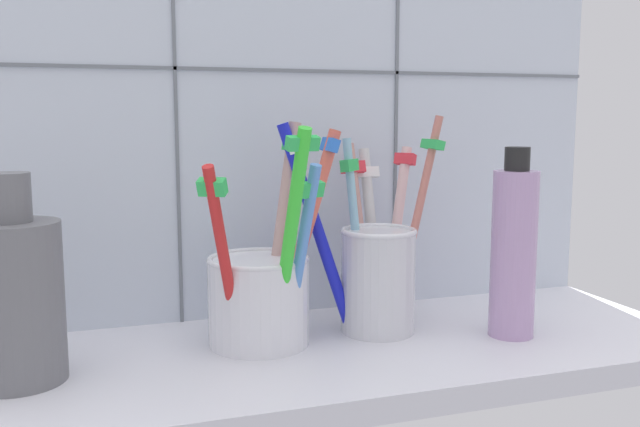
# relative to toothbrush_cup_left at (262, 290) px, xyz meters

# --- Properties ---
(counter_slab) EXTENTS (0.64, 0.22, 0.02)m
(counter_slab) POSITION_rel_toothbrush_cup_left_xyz_m (0.05, -0.02, -0.06)
(counter_slab) COLOR silver
(counter_slab) RESTS_ON ground
(tile_wall_back) EXTENTS (0.64, 0.02, 0.45)m
(tile_wall_back) POSITION_rel_toothbrush_cup_left_xyz_m (0.05, 0.10, 0.16)
(tile_wall_back) COLOR silver
(tile_wall_back) RESTS_ON ground
(toothbrush_cup_left) EXTENTS (0.13, 0.12, 0.18)m
(toothbrush_cup_left) POSITION_rel_toothbrush_cup_left_xyz_m (0.00, 0.00, 0.00)
(toothbrush_cup_left) COLOR white
(toothbrush_cup_left) RESTS_ON counter_slab
(toothbrush_cup_right) EXTENTS (0.15, 0.11, 0.19)m
(toothbrush_cup_right) POSITION_rel_toothbrush_cup_left_xyz_m (0.10, 0.01, 0.01)
(toothbrush_cup_right) COLOR silver
(toothbrush_cup_right) RESTS_ON counter_slab
(ceramic_vase) EXTENTS (0.07, 0.07, 0.15)m
(ceramic_vase) POSITION_rel_toothbrush_cup_left_xyz_m (-0.18, -0.02, 0.02)
(ceramic_vase) COLOR slate
(ceramic_vase) RESTS_ON counter_slab
(soap_bottle) EXTENTS (0.04, 0.04, 0.16)m
(soap_bottle) POSITION_rel_toothbrush_cup_left_xyz_m (0.21, -0.04, 0.03)
(soap_bottle) COLOR #B691C2
(soap_bottle) RESTS_ON counter_slab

